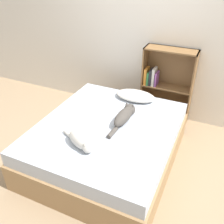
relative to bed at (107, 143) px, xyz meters
The scene contains 7 objects.
ground_plane 0.25m from the bed, ahead, with size 8.00×8.00×0.00m, color #997F60.
wall_back 1.68m from the bed, 90.00° to the left, with size 8.00×0.06×2.50m.
bed is the anchor object (origin of this frame).
pillow 0.79m from the bed, 83.55° to the left, with size 0.54×0.32×0.10m.
cat_light 0.57m from the bed, 99.07° to the right, with size 0.46×0.28×0.16m.
cat_dark 0.40m from the bed, 49.54° to the left, with size 0.16×0.62×0.16m.
bookshelf 1.31m from the bed, 73.17° to the left, with size 0.72×0.26×1.12m.
Camera 1 is at (1.04, -2.13, 2.17)m, focal length 40.00 mm.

